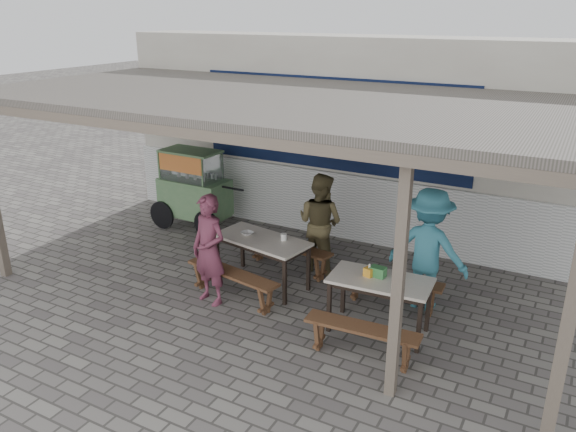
# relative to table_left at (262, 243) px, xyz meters

# --- Properties ---
(ground) EXTENTS (60.00, 60.00, 0.00)m
(ground) POSITION_rel_table_left_xyz_m (0.20, -0.65, -0.67)
(ground) COLOR slate
(ground) RESTS_ON ground
(back_wall) EXTENTS (9.00, 1.28, 3.50)m
(back_wall) POSITION_rel_table_left_xyz_m (0.20, 2.93, 1.05)
(back_wall) COLOR beige
(back_wall) RESTS_ON ground
(warung_roof) EXTENTS (9.00, 4.21, 2.81)m
(warung_roof) POSITION_rel_table_left_xyz_m (0.22, 0.25, 2.04)
(warung_roof) COLOR #615953
(warung_roof) RESTS_ON ground
(table_left) EXTENTS (1.53, 0.91, 0.75)m
(table_left) POSITION_rel_table_left_xyz_m (0.00, 0.00, 0.00)
(table_left) COLOR beige
(table_left) RESTS_ON ground
(bench_left_street) EXTENTS (1.56, 0.54, 0.45)m
(bench_left_street) POSITION_rel_table_left_xyz_m (-0.11, -0.63, -0.33)
(bench_left_street) COLOR brown
(bench_left_street) RESTS_ON ground
(bench_left_wall) EXTENTS (1.56, 0.54, 0.45)m
(bench_left_wall) POSITION_rel_table_left_xyz_m (0.11, 0.63, -0.33)
(bench_left_wall) COLOR brown
(bench_left_wall) RESTS_ON ground
(table_right) EXTENTS (1.31, 0.73, 0.75)m
(table_right) POSITION_rel_table_left_xyz_m (1.99, -0.42, -0.00)
(table_right) COLOR beige
(table_right) RESTS_ON ground
(bench_right_street) EXTENTS (1.38, 0.37, 0.45)m
(bench_right_street) POSITION_rel_table_left_xyz_m (2.04, -1.12, -0.34)
(bench_right_street) COLOR brown
(bench_right_street) RESTS_ON ground
(bench_right_wall) EXTENTS (1.38, 0.37, 0.45)m
(bench_right_wall) POSITION_rel_table_left_xyz_m (1.95, 0.27, -0.34)
(bench_right_wall) COLOR brown
(bench_right_wall) RESTS_ON ground
(vendor_cart) EXTENTS (1.90, 0.75, 1.50)m
(vendor_cart) POSITION_rel_table_left_xyz_m (-2.35, 1.42, 0.15)
(vendor_cart) COLOR #65885A
(vendor_cart) RESTS_ON ground
(patron_street_side) EXTENTS (0.64, 0.49, 1.59)m
(patron_street_side) POSITION_rel_table_left_xyz_m (-0.36, -0.80, 0.12)
(patron_street_side) COLOR brown
(patron_street_side) RESTS_ON ground
(patron_wall_side) EXTENTS (0.85, 0.70, 1.59)m
(patron_wall_side) POSITION_rel_table_left_xyz_m (0.52, 0.90, 0.12)
(patron_wall_side) COLOR brown
(patron_wall_side) RESTS_ON ground
(patron_right_table) EXTENTS (1.14, 0.69, 1.72)m
(patron_right_table) POSITION_rel_table_left_xyz_m (2.33, 0.52, 0.19)
(patron_right_table) COLOR teal
(patron_right_table) RESTS_ON ground
(tissue_box) EXTENTS (0.14, 0.14, 0.11)m
(tissue_box) POSITION_rel_table_left_xyz_m (1.84, -0.42, 0.14)
(tissue_box) COLOR orange
(tissue_box) RESTS_ON table_right
(donation_box) EXTENTS (0.20, 0.14, 0.13)m
(donation_box) POSITION_rel_table_left_xyz_m (1.94, -0.37, 0.14)
(donation_box) COLOR #377C3E
(donation_box) RESTS_ON table_right
(condiment_jar) EXTENTS (0.09, 0.09, 0.10)m
(condiment_jar) POSITION_rel_table_left_xyz_m (0.32, 0.10, 0.13)
(condiment_jar) COLOR white
(condiment_jar) RESTS_ON table_left
(condiment_bowl) EXTENTS (0.22, 0.22, 0.04)m
(condiment_bowl) POSITION_rel_table_left_xyz_m (-0.27, 0.02, 0.10)
(condiment_bowl) COLOR silver
(condiment_bowl) RESTS_ON table_left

